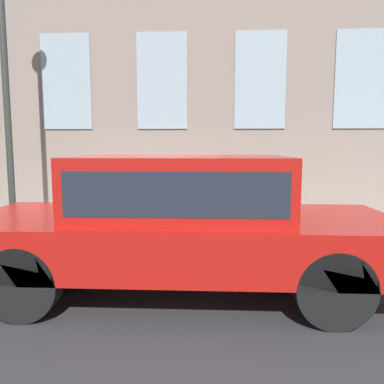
# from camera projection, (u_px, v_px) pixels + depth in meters

# --- Properties ---
(ground_plane) EXTENTS (80.00, 80.00, 0.00)m
(ground_plane) POSITION_uv_depth(u_px,v_px,m) (144.00, 262.00, 6.21)
(ground_plane) COLOR #2D2D30
(sidewalk) EXTENTS (2.59, 60.00, 0.15)m
(sidewalk) POSITION_uv_depth(u_px,v_px,m) (155.00, 238.00, 7.48)
(sidewalk) COLOR #B2ADA3
(sidewalk) RESTS_ON ground_plane
(fire_hydrant) EXTENTS (0.28, 0.41, 0.69)m
(fire_hydrant) POSITION_uv_depth(u_px,v_px,m) (166.00, 225.00, 6.66)
(fire_hydrant) COLOR gold
(fire_hydrant) RESTS_ON sidewalk
(person) EXTENTS (0.30, 0.20, 1.23)m
(person) POSITION_uv_depth(u_px,v_px,m) (217.00, 201.00, 6.93)
(person) COLOR #726651
(person) RESTS_ON sidewalk
(parked_car_red_near) EXTENTS (2.06, 5.39, 1.78)m
(parked_car_red_near) POSITION_uv_depth(u_px,v_px,m) (182.00, 217.00, 4.81)
(parked_car_red_near) COLOR black
(parked_car_red_near) RESTS_ON ground_plane
(street_lamp) EXTENTS (0.36, 0.36, 5.47)m
(street_lamp) POSITION_uv_depth(u_px,v_px,m) (4.00, 53.00, 6.62)
(street_lamp) COLOR #2D332D
(street_lamp) RESTS_ON sidewalk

